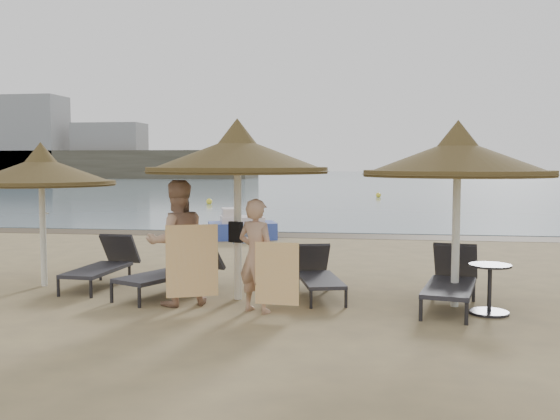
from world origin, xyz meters
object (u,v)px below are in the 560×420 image
(lounger_far_right, at_px, (451,280))
(person_left, at_px, (177,233))
(lounger_far_left, at_px, (104,264))
(side_table, at_px, (490,291))
(pedal_boat, at_px, (241,227))
(palapa_center, at_px, (237,156))
(lounger_near_right, at_px, (317,273))
(palapa_right, at_px, (458,158))
(palapa_left, at_px, (41,172))
(person_right, at_px, (256,246))
(lounger_near_left, at_px, (176,269))

(lounger_far_right, height_order, person_left, person_left)
(person_left, bearing_deg, lounger_far_left, -65.10)
(side_table, relative_size, pedal_boat, 0.34)
(lounger_far_left, xyz_separation_m, side_table, (6.65, -1.24, -0.05))
(palapa_center, height_order, lounger_near_right, palapa_center)
(pedal_boat, bearing_deg, palapa_right, -75.35)
(palapa_left, relative_size, person_right, 1.33)
(lounger_near_left, distance_m, lounger_far_right, 4.64)
(palapa_left, xyz_separation_m, person_left, (2.90, -1.11, -0.95))
(lounger_near_right, bearing_deg, lounger_far_left, 161.10)
(person_left, bearing_deg, palapa_left, -49.82)
(lounger_far_left, height_order, person_right, person_right)
(lounger_near_left, height_order, person_left, person_left)
(lounger_near_right, distance_m, person_right, 1.71)
(palapa_center, bearing_deg, palapa_right, -0.02)
(lounger_near_right, bearing_deg, lounger_near_left, 169.75)
(lounger_near_right, height_order, side_table, lounger_near_right)
(person_right, bearing_deg, side_table, -149.52)
(lounger_far_left, distance_m, person_right, 3.62)
(lounger_far_left, distance_m, lounger_near_right, 3.99)
(palapa_center, height_order, lounger_far_right, palapa_center)
(lounger_near_right, distance_m, side_table, 2.84)
(palapa_center, distance_m, person_right, 1.67)
(lounger_far_left, distance_m, side_table, 6.77)
(lounger_near_left, bearing_deg, lounger_far_right, 21.76)
(person_right, bearing_deg, lounger_near_left, -10.82)
(palapa_center, xyz_separation_m, side_table, (3.95, -0.43, -2.03))
(lounger_far_right, relative_size, side_table, 2.92)
(lounger_far_left, bearing_deg, person_right, -24.46)
(palapa_right, bearing_deg, person_right, -164.95)
(palapa_center, bearing_deg, lounger_near_right, 23.21)
(palapa_left, xyz_separation_m, lounger_far_left, (1.07, 0.23, -1.70))
(lounger_far_right, bearing_deg, pedal_boat, 134.50)
(lounger_near_left, bearing_deg, palapa_left, -159.61)
(palapa_left, height_order, side_table, palapa_left)
(lounger_near_right, bearing_deg, lounger_far_right, -28.67)
(palapa_left, height_order, person_left, palapa_left)
(palapa_right, relative_size, lounger_far_right, 1.35)
(palapa_right, relative_size, lounger_near_right, 1.53)
(lounger_near_right, bearing_deg, side_table, -35.13)
(palapa_right, relative_size, lounger_near_left, 1.33)
(palapa_right, distance_m, lounger_near_right, 3.01)
(lounger_near_left, relative_size, person_right, 1.11)
(palapa_left, height_order, palapa_right, palapa_right)
(lounger_near_left, bearing_deg, palapa_center, 9.71)
(lounger_near_right, xyz_separation_m, pedal_boat, (-2.94, 7.56, -0.03))
(lounger_near_right, distance_m, pedal_boat, 8.12)
(lounger_near_left, height_order, lounger_near_right, lounger_near_left)
(person_right, bearing_deg, lounger_far_right, -140.15)
(palapa_center, xyz_separation_m, person_left, (-0.87, -0.53, -1.22))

